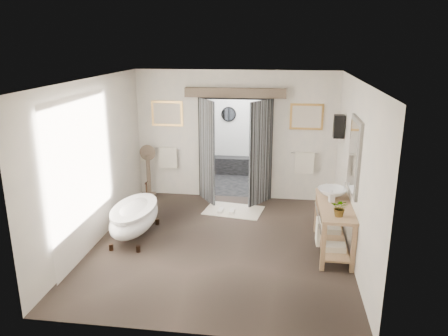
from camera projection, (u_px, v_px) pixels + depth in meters
The scene contains 13 objects.
ground_plane at pixel (220, 244), 7.82m from camera, with size 5.00×5.00×0.00m, color #44372E.
room_shell at pixel (216, 145), 7.18m from camera, with size 4.52×5.02×2.91m.
shower_room at pixel (241, 144), 11.36m from camera, with size 2.22×2.01×2.51m.
back_wall_dressing at pixel (234, 132), 9.58m from camera, with size 3.82×0.74×2.52m.
clawfoot_tub at pixel (135, 217), 8.01m from camera, with size 0.74×1.66×0.81m.
vanity at pixel (332, 223), 7.47m from camera, with size 0.57×1.60×0.85m.
pedestal_mirror at pixel (149, 175), 10.02m from camera, with size 0.37×0.24×1.25m.
rug at pixel (234, 210), 9.35m from camera, with size 1.20×0.80×0.01m, color beige.
slippers at pixel (226, 211), 9.25m from camera, with size 0.35×0.26×0.05m.
basin at pixel (332, 193), 7.65m from camera, with size 0.51×0.51×0.18m, color white.
plant at pixel (340, 208), 6.83m from camera, with size 0.26×0.23×0.29m, color gray.
soap_bottle_a at pixel (332, 196), 7.46m from camera, with size 0.09×0.09×0.21m, color gray.
soap_bottle_b at pixel (326, 187), 7.97m from camera, with size 0.12×0.12×0.16m, color gray.
Camera 1 is at (1.04, -7.04, 3.53)m, focal length 35.00 mm.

